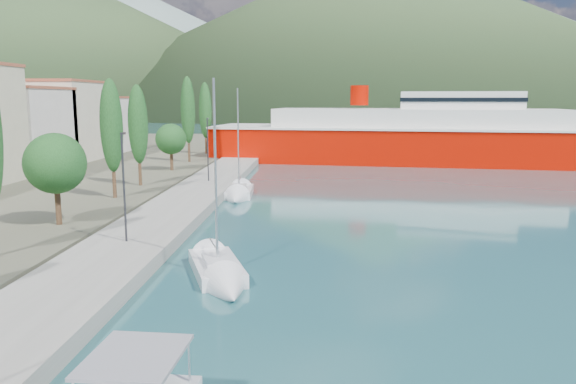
{
  "coord_description": "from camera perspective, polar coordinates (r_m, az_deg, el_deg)",
  "views": [
    {
      "loc": [
        1.8,
        -17.0,
        8.69
      ],
      "look_at": [
        0.0,
        14.0,
        3.5
      ],
      "focal_mm": 35.0,
      "sensor_mm": 36.0,
      "label": 1
    }
  ],
  "objects": [
    {
      "name": "ferry",
      "position": [
        78.59,
        12.92,
        5.35
      ],
      "size": [
        56.39,
        18.92,
        10.99
      ],
      "color": "#BD0D00",
      "rests_on": "ground"
    },
    {
      "name": "hills_far",
      "position": [
        653.9,
        15.94,
        15.17
      ],
      "size": [
        1480.0,
        900.0,
        180.0
      ],
      "color": "gray",
      "rests_on": "ground"
    },
    {
      "name": "sailboat_near",
      "position": [
        26.87,
        -6.67,
        -8.8
      ],
      "size": [
        4.51,
        7.61,
        10.49
      ],
      "color": "silver",
      "rests_on": "ground"
    },
    {
      "name": "tree_row",
      "position": [
        50.88,
        -15.93,
        5.87
      ],
      "size": [
        3.85,
        65.05,
        10.72
      ],
      "color": "#47301E",
      "rests_on": "land_strip"
    },
    {
      "name": "quay",
      "position": [
        45.1,
        -10.6,
        -1.26
      ],
      "size": [
        5.0,
        88.0,
        0.8
      ],
      "primitive_type": "cube",
      "color": "gray",
      "rests_on": "ground"
    },
    {
      "name": "hills_near",
      "position": [
        403.25,
        17.71,
        14.82
      ],
      "size": [
        1010.0,
        520.0,
        115.0
      ],
      "color": "#344A29",
      "rests_on": "ground"
    },
    {
      "name": "ground",
      "position": [
        137.29,
        2.57,
        5.86
      ],
      "size": [
        1400.0,
        1400.0,
        0.0
      ],
      "primitive_type": "plane",
      "color": "#25575C"
    },
    {
      "name": "lamp_posts",
      "position": [
        33.38,
        -15.59,
        1.2
      ],
      "size": [
        0.15,
        43.14,
        6.06
      ],
      "color": "#2D2D33",
      "rests_on": "quay"
    },
    {
      "name": "sailboat_mid",
      "position": [
        49.2,
        -5.13,
        -0.37
      ],
      "size": [
        2.7,
        7.25,
        10.47
      ],
      "color": "silver",
      "rests_on": "ground"
    }
  ]
}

